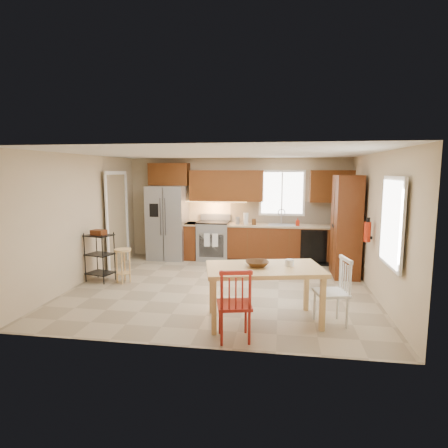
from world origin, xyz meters
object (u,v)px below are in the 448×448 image
at_px(chair_red, 234,304).
at_px(chair_white, 331,291).
at_px(soap_bottle, 298,222).
at_px(table_bowl, 257,267).
at_px(dining_table, 264,295).
at_px(pantry, 346,226).
at_px(refrigerator, 168,222).
at_px(range_stove, 214,241).
at_px(fire_extinguisher, 367,232).
at_px(table_jar, 290,264).
at_px(utility_cart, 100,257).
at_px(bar_stool, 123,266).

bearing_deg(chair_red, chair_white, 15.44).
height_order(soap_bottle, table_bowl, soap_bottle).
height_order(dining_table, chair_white, chair_white).
bearing_deg(pantry, dining_table, -119.74).
bearing_deg(refrigerator, range_stove, 2.99).
relative_size(fire_extinguisher, chair_white, 0.37).
bearing_deg(refrigerator, soap_bottle, -0.45).
bearing_deg(soap_bottle, dining_table, -99.50).
distance_m(soap_bottle, table_jar, 3.53).
bearing_deg(dining_table, soap_bottle, 67.64).
xyz_separation_m(range_stove, dining_table, (1.42, -3.71, -0.06)).
height_order(chair_red, table_jar, chair_red).
xyz_separation_m(soap_bottle, pantry, (0.95, -0.90, 0.05)).
bearing_deg(soap_bottle, chair_white, -84.51).
height_order(chair_white, utility_cart, utility_cart).
distance_m(chair_red, table_jar, 1.10).
bearing_deg(utility_cart, chair_white, -4.86).
height_order(pantry, utility_cart, pantry).
height_order(soap_bottle, chair_red, soap_bottle).
xyz_separation_m(range_stove, chair_white, (2.37, -3.66, 0.02)).
height_order(fire_extinguisher, table_bowl, fire_extinguisher).
xyz_separation_m(soap_bottle, dining_table, (-0.61, -3.62, -0.59)).
bearing_deg(utility_cart, dining_table, -10.49).
distance_m(refrigerator, soap_bottle, 3.18).
bearing_deg(dining_table, chair_red, -131.16).
bearing_deg(bar_stool, dining_table, -5.51).
bearing_deg(table_jar, pantry, 65.47).
height_order(range_stove, pantry, pantry).
bearing_deg(table_bowl, refrigerator, 124.11).
distance_m(dining_table, chair_red, 0.74).
bearing_deg(utility_cart, chair_red, -22.00).
distance_m(pantry, table_bowl, 3.20).
bearing_deg(fire_extinguisher, table_bowl, -138.00).
distance_m(refrigerator, pantry, 4.23).
height_order(fire_extinguisher, table_jar, fire_extinguisher).
bearing_deg(table_bowl, fire_extinguisher, 42.00).
xyz_separation_m(fire_extinguisher, chair_white, (-0.81, -1.62, -0.62)).
xyz_separation_m(chair_red, utility_cart, (-2.97, 2.19, 0.01)).
bearing_deg(table_bowl, dining_table, 0.00).
distance_m(fire_extinguisher, table_jar, 2.12).
bearing_deg(fire_extinguisher, pantry, 100.78).
distance_m(pantry, bar_stool, 4.60).
bearing_deg(bar_stool, fire_extinguisher, 24.67).
relative_size(soap_bottle, dining_table, 0.12).
xyz_separation_m(pantry, bar_stool, (-4.38, -1.22, -0.71)).
distance_m(pantry, chair_white, 2.80).
xyz_separation_m(range_stove, table_jar, (1.78, -3.61, 0.38)).
bearing_deg(fire_extinguisher, table_jar, -131.63).
distance_m(range_stove, chair_white, 4.36).
relative_size(range_stove, utility_cart, 0.94).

